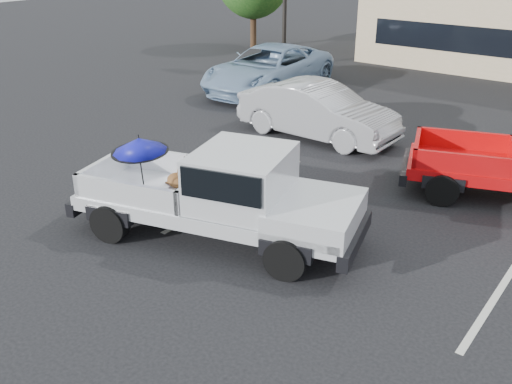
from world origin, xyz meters
TOP-DOWN VIEW (x-y plane):
  - ground at (0.00, 0.00)m, footprint 90.00×90.00m
  - stripe_left at (-3.00, 2.00)m, footprint 0.12×5.00m
  - stripe_right at (3.00, 2.00)m, footprint 0.12×5.00m
  - silver_pickup at (-1.74, 0.15)m, footprint 6.01×3.39m
  - silver_sedan at (-3.66, 6.50)m, footprint 4.84×1.79m
  - blue_suv at (-8.01, 10.06)m, footprint 3.03×6.13m

SIDE VIEW (x-z plane):
  - ground at x=0.00m, z-range 0.00..0.00m
  - stripe_left at x=-3.00m, z-range 0.00..0.01m
  - stripe_right at x=3.00m, z-range 0.00..0.01m
  - silver_sedan at x=-3.66m, z-range 0.00..1.58m
  - blue_suv at x=-8.01m, z-range 0.00..1.67m
  - silver_pickup at x=-1.74m, z-range 0.02..2.08m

